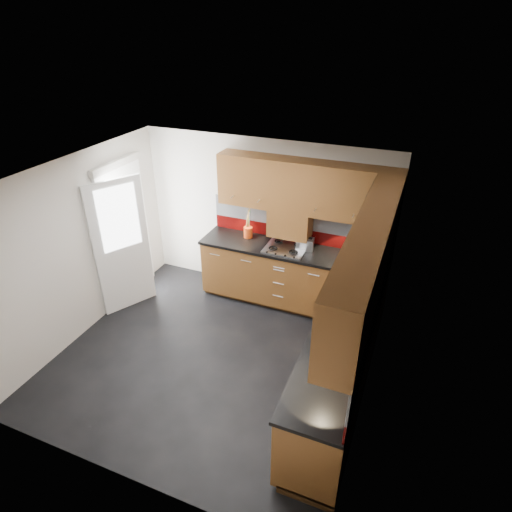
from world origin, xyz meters
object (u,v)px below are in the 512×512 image
at_px(utensil_pot, 248,231).
at_px(food_processor, 368,270).
at_px(gas_hob, 286,248).
at_px(toaster, 305,244).

relative_size(utensil_pot, food_processor, 1.49).
bearing_deg(utensil_pot, gas_hob, -12.42).
bearing_deg(toaster, food_processor, -26.98).
relative_size(toaster, food_processor, 0.82).
xyz_separation_m(utensil_pot, toaster, (0.90, -0.04, -0.02)).
xyz_separation_m(gas_hob, food_processor, (1.21, -0.39, 0.13)).
height_order(utensil_pot, toaster, utensil_pot).
bearing_deg(gas_hob, food_processor, -17.81).
bearing_deg(gas_hob, utensil_pot, 167.58).
bearing_deg(food_processor, utensil_pot, 164.03).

